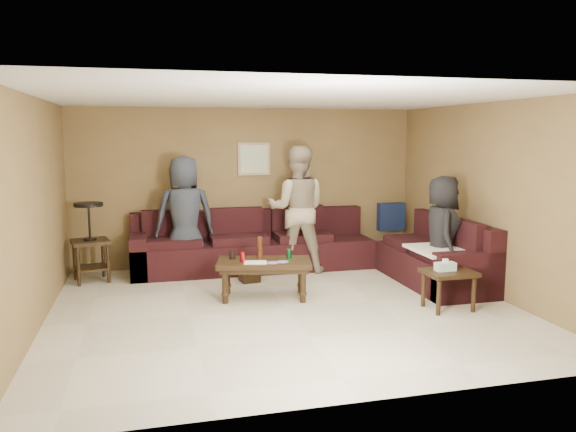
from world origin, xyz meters
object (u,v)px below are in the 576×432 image
(waste_bin, at_px, (249,271))
(person_right, at_px, (442,233))
(end_table_left, at_px, (90,241))
(person_middle, at_px, (297,209))
(sectional_sofa, at_px, (314,253))
(side_table_right, at_px, (448,276))
(coffee_table, at_px, (264,266))
(person_left, at_px, (185,216))

(waste_bin, xyz_separation_m, person_right, (2.44, -1.03, 0.62))
(waste_bin, bearing_deg, end_table_left, 165.55)
(end_table_left, distance_m, person_middle, 3.04)
(sectional_sofa, bearing_deg, side_table_right, -62.37)
(sectional_sofa, distance_m, coffee_table, 1.42)
(coffee_table, relative_size, side_table_right, 2.06)
(waste_bin, bearing_deg, person_right, -22.90)
(coffee_table, distance_m, waste_bin, 0.90)
(waste_bin, distance_m, person_left, 1.27)
(person_middle, bearing_deg, person_left, 13.21)
(coffee_table, bearing_deg, person_left, 121.50)
(end_table_left, xyz_separation_m, person_right, (4.63, -1.60, 0.18))
(sectional_sofa, relative_size, coffee_table, 3.63)
(person_left, bearing_deg, waste_bin, 140.23)
(sectional_sofa, bearing_deg, person_right, -40.17)
(coffee_table, relative_size, person_middle, 0.67)
(side_table_right, height_order, waste_bin, side_table_right)
(sectional_sofa, height_order, person_left, person_left)
(side_table_right, bearing_deg, person_middle, 118.06)
(side_table_right, distance_m, person_middle, 2.71)
(coffee_table, distance_m, person_right, 2.44)
(person_left, relative_size, person_middle, 0.93)
(end_table_left, xyz_separation_m, waste_bin, (2.19, -0.56, -0.44))
(sectional_sofa, xyz_separation_m, coffee_table, (-0.97, -1.03, 0.09))
(side_table_right, bearing_deg, person_left, 140.08)
(end_table_left, bearing_deg, person_right, -19.01)
(sectional_sofa, height_order, side_table_right, sectional_sofa)
(sectional_sofa, distance_m, waste_bin, 1.04)
(end_table_left, xyz_separation_m, side_table_right, (4.26, -2.42, -0.18))
(end_table_left, relative_size, person_middle, 0.59)
(waste_bin, height_order, person_middle, person_middle)
(end_table_left, bearing_deg, waste_bin, -14.45)
(sectional_sofa, bearing_deg, person_middle, 120.82)
(person_middle, bearing_deg, person_right, 153.82)
(side_table_right, bearing_deg, coffee_table, 153.86)
(coffee_table, bearing_deg, sectional_sofa, 46.70)
(side_table_right, distance_m, person_right, 0.97)
(sectional_sofa, relative_size, waste_bin, 14.94)
(sectional_sofa, relative_size, person_left, 2.60)
(end_table_left, height_order, side_table_right, end_table_left)
(waste_bin, bearing_deg, person_left, 145.25)
(person_left, bearing_deg, side_table_right, 135.06)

